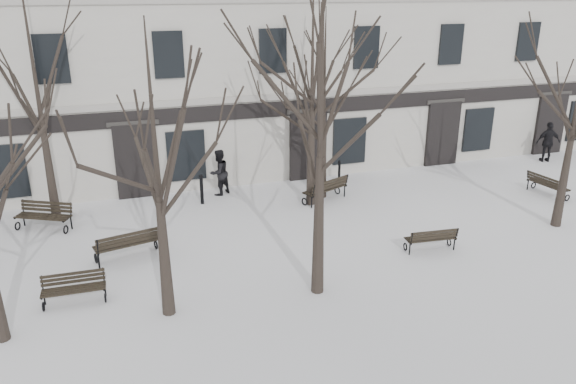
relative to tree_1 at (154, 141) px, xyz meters
name	(u,v)px	position (x,y,z in m)	size (l,w,h in m)	color
ground	(287,277)	(3.43, 0.81, -4.51)	(100.00, 100.00, 0.00)	white
building	(199,38)	(3.43, 13.77, 1.00)	(40.40, 10.20, 11.40)	beige
tree_1	(154,141)	(0.00, 0.00, 0.00)	(5.06, 5.06, 7.22)	black
tree_2	(322,82)	(3.96, -0.17, 1.14)	(6.33, 6.33, 9.05)	black
tree_4	(33,65)	(-3.05, 7.40, 0.87)	(6.03, 6.03, 8.61)	black
tree_5	(312,61)	(6.03, 5.95, 0.81)	(5.96, 5.96, 8.52)	black
tree_6	(324,83)	(6.72, 6.51, -0.07)	(4.98, 4.98, 7.11)	black
bench_0	(74,288)	(-2.27, 1.27, -4.08)	(1.61, 0.62, 0.80)	black
bench_1	(128,243)	(-0.78, 3.37, -3.98)	(2.04, 1.12, 0.98)	black
bench_2	(431,238)	(8.19, 1.01, -4.08)	(1.63, 0.72, 0.80)	black
bench_3	(44,215)	(-3.34, 6.58, -4.01)	(1.93, 1.44, 0.94)	black
bench_4	(326,189)	(6.69, 6.00, -3.99)	(1.99, 1.38, 0.96)	black
bench_5	(547,184)	(15.16, 3.89, -4.05)	(0.84, 1.75, 0.85)	black
bollard_a	(202,188)	(2.13, 7.23, -3.89)	(0.15, 0.15, 1.17)	black
bollard_b	(339,171)	(7.99, 7.80, -3.99)	(0.13, 0.13, 0.98)	black
pedestrian_b	(220,194)	(2.97, 8.04, -4.51)	(0.89, 0.69, 1.82)	black
pedestrian_c	(545,161)	(18.42, 7.60, -4.51)	(1.10, 0.46, 1.88)	black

